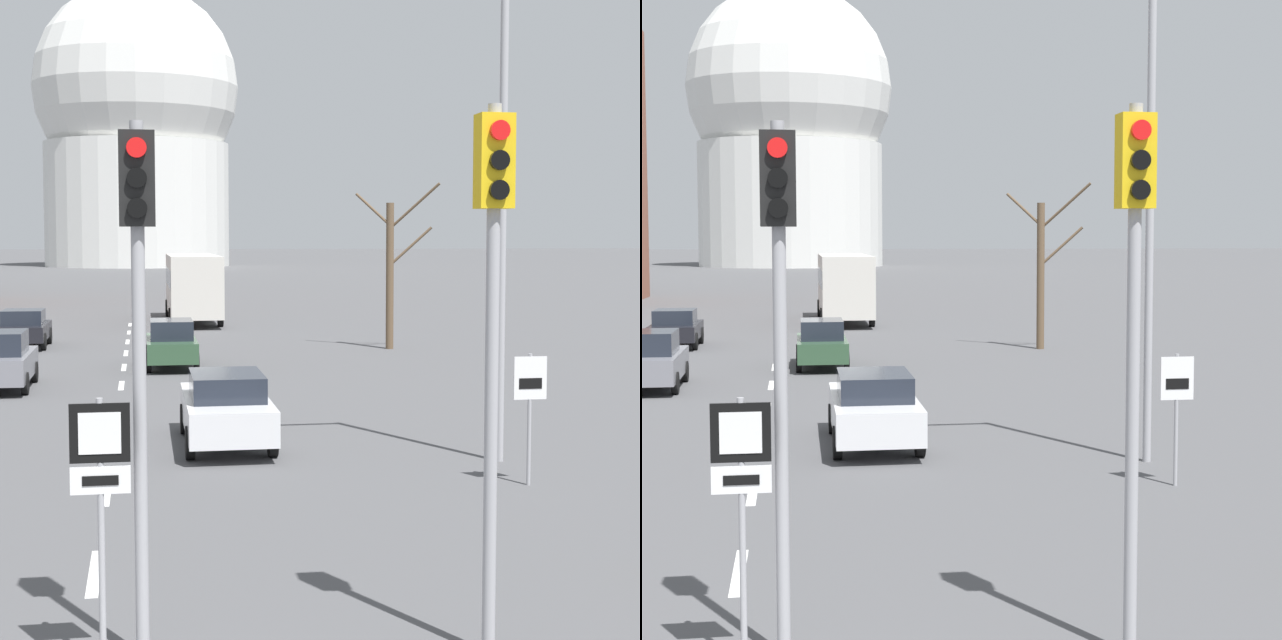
{
  "view_description": "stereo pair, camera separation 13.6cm",
  "coord_description": "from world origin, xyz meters",
  "views": [
    {
      "loc": [
        0.67,
        -6.88,
        4.39
      ],
      "look_at": [
        2.62,
        4.87,
        3.46
      ],
      "focal_mm": 60.0,
      "sensor_mm": 36.0,
      "label": 1
    },
    {
      "loc": [
        0.8,
        -6.91,
        4.39
      ],
      "look_at": [
        2.62,
        4.87,
        3.46
      ],
      "focal_mm": 60.0,
      "sensor_mm": 36.0,
      "label": 2
    }
  ],
  "objects": [
    {
      "name": "lane_stripe_1",
      "position": [
        0.0,
        7.1,
        0.0
      ],
      "size": [
        0.16,
        2.0,
        0.01
      ],
      "primitive_type": "cube",
      "color": "silver",
      "rests_on": "ground_plane"
    },
    {
      "name": "lane_stripe_2",
      "position": [
        0.0,
        11.6,
        0.0
      ],
      "size": [
        0.16,
        2.0,
        0.01
      ],
      "primitive_type": "cube",
      "color": "silver",
      "rests_on": "ground_plane"
    },
    {
      "name": "lane_stripe_3",
      "position": [
        0.0,
        16.1,
        0.0
      ],
      "size": [
        0.16,
        2.0,
        0.01
      ],
      "primitive_type": "cube",
      "color": "silver",
      "rests_on": "ground_plane"
    },
    {
      "name": "lane_stripe_4",
      "position": [
        0.0,
        20.6,
        0.0
      ],
      "size": [
        0.16,
        2.0,
        0.01
      ],
      "primitive_type": "cube",
      "color": "silver",
      "rests_on": "ground_plane"
    },
    {
      "name": "lane_stripe_5",
      "position": [
        0.0,
        25.1,
        0.0
      ],
      "size": [
        0.16,
        2.0,
        0.01
      ],
      "primitive_type": "cube",
      "color": "silver",
      "rests_on": "ground_plane"
    },
    {
      "name": "lane_stripe_6",
      "position": [
        0.0,
        29.6,
        0.0
      ],
      "size": [
        0.16,
        2.0,
        0.01
      ],
      "primitive_type": "cube",
      "color": "silver",
      "rests_on": "ground_plane"
    },
    {
      "name": "lane_stripe_7",
      "position": [
        0.0,
        34.1,
        0.0
      ],
      "size": [
        0.16,
        2.0,
        0.01
      ],
      "primitive_type": "cube",
      "color": "silver",
      "rests_on": "ground_plane"
    },
    {
      "name": "lane_stripe_8",
      "position": [
        0.0,
        38.6,
        0.0
      ],
      "size": [
        0.16,
        2.0,
        0.01
      ],
      "primitive_type": "cube",
      "color": "silver",
      "rests_on": "ground_plane"
    },
    {
      "name": "lane_stripe_9",
      "position": [
        0.0,
        43.1,
        0.0
      ],
      "size": [
        0.16,
        2.0,
        0.01
      ],
      "primitive_type": "cube",
      "color": "silver",
      "rests_on": "ground_plane"
    },
    {
      "name": "lane_stripe_10",
      "position": [
        0.0,
        47.6,
        0.0
      ],
      "size": [
        0.16,
        2.0,
        0.01
      ],
      "primitive_type": "cube",
      "color": "silver",
      "rests_on": "ground_plane"
    },
    {
      "name": "traffic_signal_centre_tall",
      "position": [
        0.62,
        4.1,
        3.85
      ],
      "size": [
        0.36,
        0.34,
        5.56
      ],
      "color": "#9E9EA3",
      "rests_on": "ground_plane"
    },
    {
      "name": "traffic_signal_near_right",
      "position": [
        4.22,
        3.63,
        3.97
      ],
      "size": [
        0.36,
        0.34,
        5.74
      ],
      "color": "#9E9EA3",
      "rests_on": "ground_plane"
    },
    {
      "name": "route_sign_post",
      "position": [
        0.22,
        3.9,
        1.91
      ],
      "size": [
        0.6,
        0.08,
        2.79
      ],
      "color": "#9E9EA3",
      "rests_on": "ground_plane"
    },
    {
      "name": "speed_limit_sign",
      "position": [
        7.38,
        10.93,
        1.59
      ],
      "size": [
        0.6,
        0.08,
        2.35
      ],
      "color": "#9E9EA3",
      "rests_on": "ground_plane"
    },
    {
      "name": "street_lamp_right",
      "position": [
        7.23,
        12.98,
        5.57
      ],
      "size": [
        1.94,
        0.36,
        9.24
      ],
      "color": "#9E9EA3",
      "rests_on": "ground_plane"
    },
    {
      "name": "sedan_near_left",
      "position": [
        -4.04,
        36.91,
        0.79
      ],
      "size": [
        1.91,
        4.15,
        1.53
      ],
      "color": "black",
      "rests_on": "ground_plane"
    },
    {
      "name": "sedan_near_right",
      "position": [
        2.37,
        15.49,
        0.81
      ],
      "size": [
        1.82,
        4.6,
        1.56
      ],
      "color": "silver",
      "rests_on": "ground_plane"
    },
    {
      "name": "sedan_far_left",
      "position": [
        1.59,
        29.34,
        0.82
      ],
      "size": [
        1.72,
        4.38,
        1.63
      ],
      "color": "#2D4C33",
      "rests_on": "ground_plane"
    },
    {
      "name": "city_bus",
      "position": [
        3.22,
        48.86,
        2.05
      ],
      "size": [
        2.66,
        10.8,
        3.48
      ],
      "color": "beige",
      "rests_on": "ground_plane"
    },
    {
      "name": "bare_tree_right_near",
      "position": [
        10.31,
        34.07,
        3.14
      ],
      "size": [
        3.01,
        1.9,
        6.52
      ],
      "color": "brown",
      "rests_on": "ground_plane"
    },
    {
      "name": "capitol_dome",
      "position": [
        0.0,
        160.18,
        21.41
      ],
      "size": [
        31.12,
        31.12,
        43.96
      ],
      "color": "silver",
      "rests_on": "ground_plane"
    }
  ]
}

